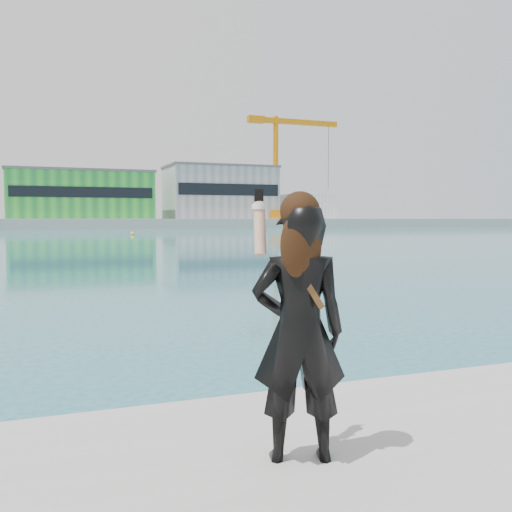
{
  "coord_description": "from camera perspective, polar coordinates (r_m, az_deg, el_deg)",
  "views": [
    {
      "loc": [
        -0.68,
        -3.25,
        2.22
      ],
      "look_at": [
        0.71,
        0.41,
        1.95
      ],
      "focal_mm": 40.0,
      "sensor_mm": 36.0,
      "label": 1
    }
  ],
  "objects": [
    {
      "name": "warehouse_green",
      "position": [
        131.62,
        -17.14,
        5.88
      ],
      "size": [
        30.6,
        16.36,
        10.5
      ],
      "color": "#238D39",
      "rests_on": "far_quay"
    },
    {
      "name": "buoy_near",
      "position": [
        74.82,
        -12.25,
        2.07
      ],
      "size": [
        0.5,
        0.5,
        0.5
      ],
      "primitive_type": "sphere",
      "color": "yellow",
      "rests_on": "ground"
    },
    {
      "name": "flagpole_right",
      "position": [
        126.4,
        -10.5,
        5.75
      ],
      "size": [
        1.28,
        0.16,
        8.0
      ],
      "color": "silver",
      "rests_on": "far_quay"
    },
    {
      "name": "dock_crane",
      "position": [
        136.96,
        2.45,
        9.23
      ],
      "size": [
        23.0,
        4.0,
        24.0
      ],
      "color": "orange",
      "rests_on": "far_quay"
    },
    {
      "name": "far_quay",
      "position": [
        133.26,
        -20.58,
        3.08
      ],
      "size": [
        320.0,
        40.0,
        2.0
      ],
      "primitive_type": "cube",
      "color": "#9E9E99",
      "rests_on": "ground"
    },
    {
      "name": "ancillary_shed",
      "position": [
        143.68,
        5.04,
        4.95
      ],
      "size": [
        12.0,
        10.0,
        6.0
      ],
      "primitive_type": "cube",
      "color": "silver",
      "rests_on": "far_quay"
    },
    {
      "name": "warehouse_grey_right",
      "position": [
        137.53,
        -3.64,
        6.36
      ],
      "size": [
        25.5,
        15.35,
        12.5
      ],
      "color": "gray",
      "rests_on": "far_quay"
    },
    {
      "name": "woman",
      "position": [
        3.33,
        4.3,
        -6.8
      ],
      "size": [
        0.63,
        0.51,
        1.59
      ],
      "rotation": [
        0.0,
        0.0,
        2.85
      ],
      "color": "black",
      "rests_on": "near_quay"
    }
  ]
}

